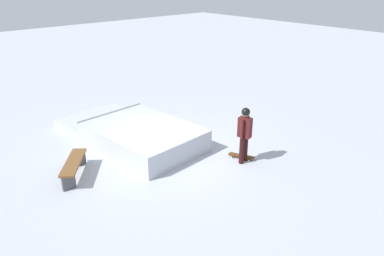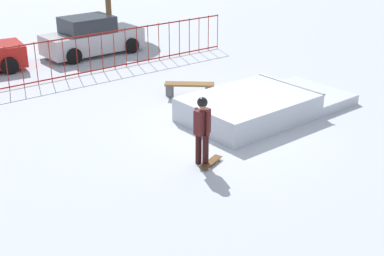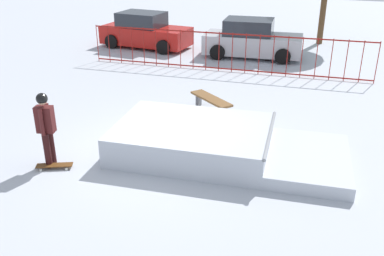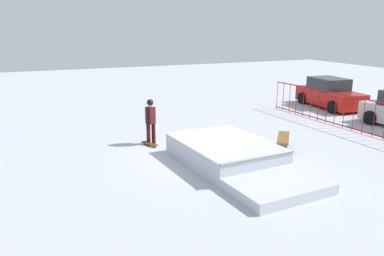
{
  "view_description": "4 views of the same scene",
  "coord_description": "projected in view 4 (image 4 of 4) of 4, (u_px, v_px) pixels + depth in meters",
  "views": [
    {
      "loc": [
        -8.21,
        6.4,
        5.34
      ],
      "look_at": [
        -0.49,
        -0.54,
        0.9
      ],
      "focal_mm": 34.72,
      "sensor_mm": 36.0,
      "label": 1
    },
    {
      "loc": [
        -8.71,
        -10.57,
        5.77
      ],
      "look_at": [
        -2.12,
        -1.31,
        1.0
      ],
      "focal_mm": 49.64,
      "sensor_mm": 36.0,
      "label": 2
    },
    {
      "loc": [
        3.94,
        -8.51,
        4.77
      ],
      "look_at": [
        0.95,
        0.33,
        0.6
      ],
      "focal_mm": 40.23,
      "sensor_mm": 36.0,
      "label": 3
    },
    {
      "loc": [
        11.52,
        -5.53,
        4.33
      ],
      "look_at": [
        -0.31,
        -0.35,
        0.9
      ],
      "focal_mm": 35.88,
      "sensor_mm": 36.0,
      "label": 4
    }
  ],
  "objects": [
    {
      "name": "perimeter_fence",
      "position": [
        359.0,
        114.0,
        16.02
      ],
      "size": [
        10.79,
        0.5,
        1.5
      ],
      "rotation": [
        0.0,
        0.0,
        0.04
      ],
      "color": "maroon",
      "rests_on": "ground"
    },
    {
      "name": "parked_car_red",
      "position": [
        330.0,
        94.0,
        21.07
      ],
      "size": [
        4.25,
        2.23,
        1.6
      ],
      "rotation": [
        0.0,
        0.0,
        -0.1
      ],
      "color": "red",
      "rests_on": "ground"
    },
    {
      "name": "ground_plane",
      "position": [
        205.0,
        154.0,
        13.46
      ],
      "size": [
        60.0,
        60.0,
        0.0
      ],
      "primitive_type": "plane",
      "color": "#B2B7C1"
    },
    {
      "name": "skate_ramp",
      "position": [
        233.0,
        157.0,
        12.18
      ],
      "size": [
        5.57,
        2.97,
        0.74
      ],
      "rotation": [
        0.0,
        0.0,
        0.07
      ],
      "color": "silver",
      "rests_on": "ground"
    },
    {
      "name": "skateboard",
      "position": [
        149.0,
        144.0,
        14.36
      ],
      "size": [
        0.81,
        0.5,
        0.09
      ],
      "rotation": [
        0.0,
        0.0,
        0.41
      ],
      "color": "#593314",
      "rests_on": "ground"
    },
    {
      "name": "park_bench",
      "position": [
        283.0,
        140.0,
        13.83
      ],
      "size": [
        1.5,
        1.31,
        0.48
      ],
      "rotation": [
        0.0,
        0.0,
        2.47
      ],
      "color": "brown",
      "rests_on": "ground"
    },
    {
      "name": "skater",
      "position": [
        151.0,
        118.0,
        14.32
      ],
      "size": [
        0.42,
        0.43,
        1.73
      ],
      "rotation": [
        0.0,
        0.0,
        0.22
      ],
      "color": "black",
      "rests_on": "ground"
    }
  ]
}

